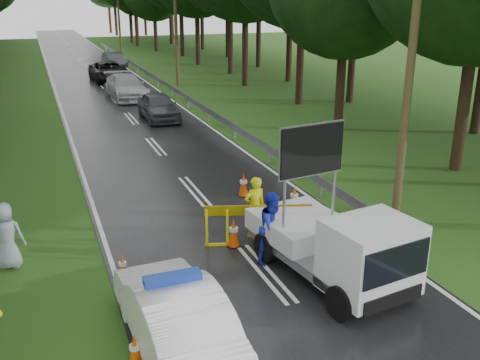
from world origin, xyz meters
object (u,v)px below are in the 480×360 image
queue_car_second (126,87)px  queue_car_third (109,71)px  police_sedan (174,315)px  barrier (258,215)px  queue_car_first (158,106)px  officer (255,207)px  civilian (273,227)px  queue_car_fourth (114,60)px  work_truck (338,245)px

queue_car_second → queue_car_third: bearing=86.9°
police_sedan → barrier: police_sedan is taller
queue_car_first → officer: bearing=-93.2°
officer → queue_car_first: 15.34m
civilian → queue_car_fourth: 39.95m
civilian → queue_car_third: 31.39m
barrier → officer: officer is taller
barrier → queue_car_fourth: 39.03m
police_sedan → civilian: 4.01m
civilian → work_truck: bearing=-85.9°
civilian → queue_car_third: civilian is taller
police_sedan → queue_car_fourth: 42.71m
police_sedan → civilian: (3.12, 2.50, 0.21)m
police_sedan → queue_car_third: bearing=-98.8°
police_sedan → work_truck: 4.18m
queue_car_first → queue_car_third: size_ratio=0.78×
queue_car_first → work_truck: bearing=-90.3°
work_truck → queue_car_third: (-0.54, 32.87, -0.20)m
queue_car_fourth → queue_car_first: bearing=-97.9°
officer → queue_car_fourth: bearing=-100.0°
police_sedan → queue_car_first: size_ratio=1.02×
barrier → queue_car_third: queue_car_third is taller
barrier → civilian: bearing=-70.8°
barrier → queue_car_third: size_ratio=0.50×
work_truck → queue_car_second: work_truck is taller
police_sedan → queue_car_first: (4.06, 19.32, 0.02)m
barrier → police_sedan: bearing=-113.9°
officer → queue_car_second: officer is taller
police_sedan → queue_car_second: police_sedan is taller
barrier → queue_car_second: queue_car_second is taller
police_sedan → queue_car_first: 19.75m
queue_car_fourth → work_truck: bearing=-96.7°
officer → civilian: bearing=77.8°
work_truck → civilian: size_ratio=2.52×
police_sedan → queue_car_second: (3.50, 26.08, 0.06)m
queue_car_fourth → queue_car_third: bearing=-106.1°
work_truck → barrier: 2.58m
work_truck → officer: bearing=96.6°
barrier → queue_car_second: 22.66m
police_sedan → officer: bearing=-132.0°
queue_car_first → queue_car_third: queue_car_third is taller
queue_car_second → queue_car_fourth: 16.40m
civilian → queue_car_fourth: bearing=59.4°
civilian → queue_car_second: civilian is taller
queue_car_second → queue_car_first: bearing=-88.4°
queue_car_first → queue_car_fourth: 23.10m
work_truck → barrier: (-0.93, 2.40, -0.07)m
barrier → work_truck: bearing=-50.3°
queue_car_first → police_sedan: bearing=-102.1°
queue_car_third → police_sedan: bearing=-98.5°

